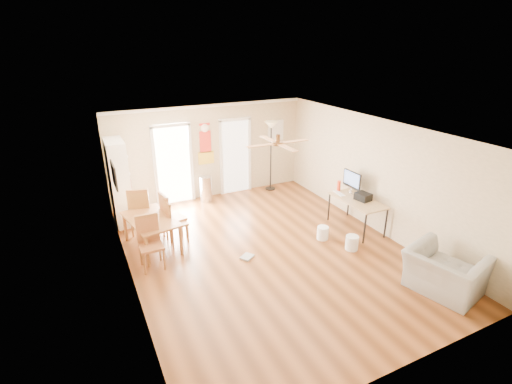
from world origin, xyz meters
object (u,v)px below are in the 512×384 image
trash_can (206,189)px  wastebasket_a (323,233)px  bookshelf (119,183)px  torchiere_lamp (271,156)px  computer_desk (356,214)px  dining_chair_right_b (176,221)px  armchair (445,272)px  dining_chair_far (141,210)px  printer (363,197)px  dining_table (152,233)px  dining_chair_right_a (174,215)px  wastebasket_b (352,243)px  dining_chair_near (151,244)px

trash_can → wastebasket_a: (1.64, -3.21, -0.21)m
bookshelf → torchiere_lamp: (4.27, 0.35, -0.01)m
bookshelf → trash_can: bookshelf is taller
trash_can → computer_desk: 4.09m
wastebasket_a → bookshelf: bearing=143.5°
dining_chair_right_b → armchair: bearing=-142.0°
torchiere_lamp → computer_desk: torchiere_lamp is taller
dining_chair_far → trash_can: size_ratio=1.57×
bookshelf → computer_desk: bearing=-13.0°
dining_chair_right_b → torchiere_lamp: (3.35, 1.89, 0.52)m
trash_can → printer: printer is taller
bookshelf → dining_table: bearing=-60.0°
dining_table → dining_chair_right_a: (0.55, 0.25, 0.19)m
bookshelf → dining_chair_right_b: (0.92, -1.55, -0.53)m
bookshelf → trash_can: size_ratio=2.86×
dining_chair_far → armchair: bearing=148.9°
dining_table → dining_chair_right_b: dining_chair_right_b is taller
bookshelf → wastebasket_b: bearing=-23.5°
printer → wastebasket_a: (-1.09, -0.02, -0.67)m
dining_chair_right_a → trash_can: dining_chair_right_a is taller
bookshelf → dining_chair_right_b: 1.88m
wastebasket_b → armchair: size_ratio=0.26×
bookshelf → dining_chair_right_b: size_ratio=2.06×
torchiere_lamp → printer: 3.28m
dining_chair_right_b → computer_desk: size_ratio=0.72×
dining_chair_far → armchair: 6.36m
trash_can → computer_desk: (2.64, -3.12, 0.01)m
armchair → torchiere_lamp: bearing=-10.1°
armchair → dining_chair_near: bearing=41.8°
torchiere_lamp → armchair: 5.78m
dining_chair_far → trash_can: 2.23m
dining_chair_near → trash_can: bearing=53.2°
dining_chair_right_b → armchair: (3.75, -3.84, -0.11)m
dining_chair_near → printer: dining_chair_near is taller
dining_chair_near → dining_chair_far: 1.61m
torchiere_lamp → trash_can: bearing=-179.6°
wastebasket_b → dining_table: bearing=152.9°
bookshelf → dining_chair_near: size_ratio=1.94×
dining_chair_far → wastebasket_b: 4.77m
bookshelf → torchiere_lamp: size_ratio=1.01×
printer → computer_desk: bearing=136.3°
bookshelf → dining_chair_near: (0.21, -2.36, -0.50)m
bookshelf → dining_chair_far: (0.31, -0.75, -0.46)m
armchair → dining_chair_right_a: bearing=28.7°
dining_table → dining_chair_right_b: bearing=4.0°
trash_can → dining_chair_right_a: bearing=-128.3°
dining_chair_near → trash_can: 3.38m
trash_can → printer: size_ratio=2.19×
wastebasket_a → computer_desk: bearing=5.1°
wastebasket_b → printer: bearing=40.1°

